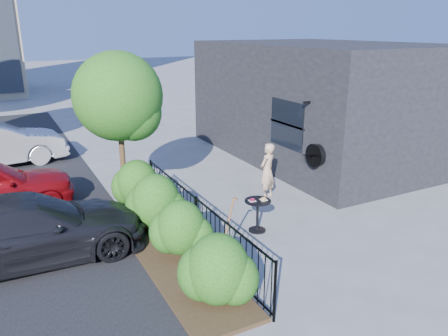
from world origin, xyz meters
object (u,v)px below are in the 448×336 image
patio_tree (121,102)px  cafe_table (258,210)px  car_darkgrey (27,230)px  woman (267,171)px  shovel (226,233)px

patio_tree → cafe_table: size_ratio=4.85×
patio_tree → car_darkgrey: 3.77m
car_darkgrey → patio_tree: bearing=-53.8°
patio_tree → cafe_table: bearing=-51.7°
woman → shovel: woman is taller
shovel → patio_tree: bearing=105.1°
woman → shovel: 3.57m
woman → shovel: bearing=17.7°
cafe_table → woman: woman is taller
patio_tree → woman: 4.24m
cafe_table → woman: (1.33, 1.65, 0.25)m
patio_tree → car_darkgrey: patio_tree is taller
shovel → car_darkgrey: bearing=153.0°
cafe_table → car_darkgrey: bearing=168.4°
patio_tree → shovel: size_ratio=2.96×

